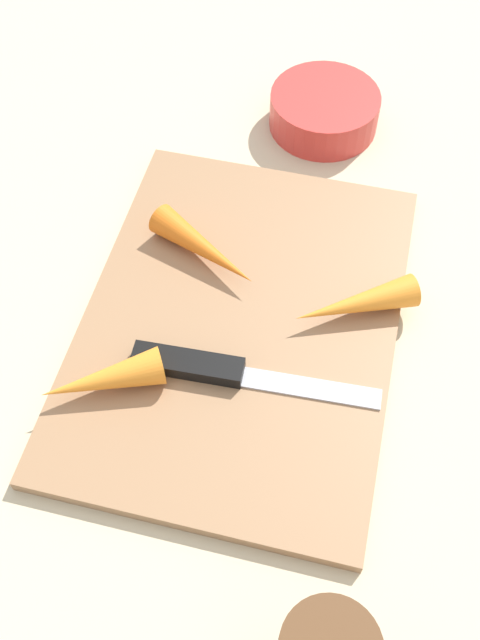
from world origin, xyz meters
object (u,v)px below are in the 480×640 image
carrot_shortest (102,380)px  cutting_board (240,324)px  knife (204,367)px  carrot_medium (355,304)px  small_bowl (324,111)px  carrot_longest (205,249)px

carrot_shortest → cutting_board: bearing=-164.6°
knife → carrot_medium: bearing=35.0°
carrot_shortest → carrot_medium: bearing=-176.7°
carrot_medium → small_bowl: carrot_medium is taller
cutting_board → carrot_longest: size_ratio=3.29×
cutting_board → small_bowl: size_ratio=3.22×
carrot_medium → carrot_longest: same height
knife → carrot_shortest: size_ratio=2.12×
cutting_board → small_bowl: bearing=174.8°
carrot_shortest → small_bowl: bearing=-137.4°
carrot_shortest → carrot_longest: bearing=-136.3°
cutting_board → small_bowl: small_bowl is taller
carrot_medium → carrot_longest: size_ratio=0.96×
carrot_medium → carrot_shortest: (0.12, -0.18, 0.00)m
knife → carrot_shortest: carrot_shortest is taller
carrot_shortest → knife: bearing=175.7°
cutting_board → knife: size_ratio=1.79×
knife → carrot_longest: carrot_longest is taller
carrot_longest → small_bowl: size_ratio=0.98×
small_bowl → knife: bearing=-7.2°
knife → carrot_shortest: bearing=-157.0°
carrot_shortest → small_bowl: size_ratio=0.85×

